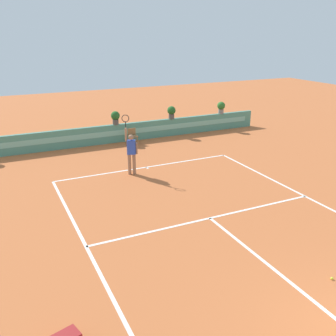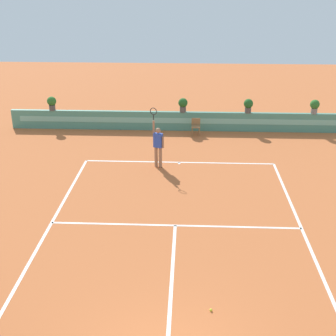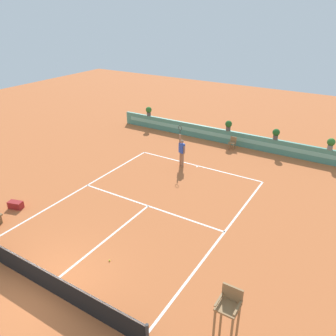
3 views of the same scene
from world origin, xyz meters
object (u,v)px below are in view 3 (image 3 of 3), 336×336
at_px(tennis_ball_near_baseline, 109,260).
at_px(potted_plant_right, 276,133).
at_px(ball_kid_chair, 233,142).
at_px(tennis_player, 182,150).
at_px(umpire_chair, 228,313).
at_px(potted_plant_far_left, 149,111).
at_px(potted_plant_centre, 229,125).
at_px(potted_plant_far_right, 331,143).
at_px(gear_bag, 16,205).

xyz_separation_m(tennis_ball_near_baseline, potted_plant_right, (2.42, 14.11, 1.38)).
relative_size(ball_kid_chair, potted_plant_right, 1.17).
height_order(tennis_player, potted_plant_right, tennis_player).
height_order(umpire_chair, potted_plant_far_left, umpire_chair).
distance_m(tennis_ball_near_baseline, potted_plant_centre, 14.20).
bearing_deg(potted_plant_far_left, potted_plant_far_right, 0.00).
distance_m(gear_bag, potted_plant_far_right, 18.31).
relative_size(umpire_chair, potted_plant_far_right, 2.96).
bearing_deg(gear_bag, tennis_player, 61.83).
bearing_deg(potted_plant_far_right, umpire_chair, -91.95).
relative_size(potted_plant_far_left, potted_plant_far_right, 1.00).
bearing_deg(potted_plant_right, potted_plant_centre, 180.00).
bearing_deg(potted_plant_right, umpire_chair, -79.32).
bearing_deg(potted_plant_far_left, potted_plant_centre, 0.00).
bearing_deg(potted_plant_far_right, ball_kid_chair, -173.09).
distance_m(tennis_player, potted_plant_far_right, 9.19).
height_order(tennis_ball_near_baseline, potted_plant_far_left, potted_plant_far_left).
xyz_separation_m(umpire_chair, potted_plant_centre, (-6.21, 15.13, 0.07)).
xyz_separation_m(tennis_player, tennis_ball_near_baseline, (1.90, -9.07, -1.02)).
bearing_deg(tennis_ball_near_baseline, potted_plant_far_right, 67.70).
xyz_separation_m(potted_plant_far_left, potted_plant_far_right, (13.59, 0.00, 0.00)).
relative_size(potted_plant_right, potted_plant_centre, 1.00).
bearing_deg(umpire_chair, tennis_player, 125.39).
height_order(gear_bag, potted_plant_right, potted_plant_right).
height_order(tennis_ball_near_baseline, potted_plant_far_right, potted_plant_far_right).
height_order(umpire_chair, tennis_ball_near_baseline, umpire_chair).
bearing_deg(gear_bag, potted_plant_right, 56.78).
distance_m(tennis_ball_near_baseline, potted_plant_far_right, 15.31).
bearing_deg(potted_plant_far_left, umpire_chair, -49.17).
distance_m(umpire_chair, ball_kid_chair, 15.44).
bearing_deg(umpire_chair, tennis_ball_near_baseline, 169.04).
bearing_deg(ball_kid_chair, potted_plant_right, 15.29).
bearing_deg(potted_plant_far_right, potted_plant_far_left, 180.00).
distance_m(potted_plant_right, potted_plant_far_right, 3.37).
relative_size(ball_kid_chair, tennis_player, 0.33).
height_order(ball_kid_chair, tennis_player, tennis_player).
bearing_deg(ball_kid_chair, potted_plant_far_left, 174.46).
xyz_separation_m(umpire_chair, tennis_player, (-7.17, 10.09, -0.29)).
height_order(tennis_ball_near_baseline, potted_plant_centre, potted_plant_centre).
height_order(tennis_player, tennis_ball_near_baseline, tennis_player).
bearing_deg(potted_plant_far_right, potted_plant_right, 180.00).
distance_m(potted_plant_far_left, potted_plant_far_right, 13.59).
height_order(potted_plant_right, potted_plant_far_right, same).
relative_size(umpire_chair, gear_bag, 3.06).
relative_size(tennis_ball_near_baseline, potted_plant_centre, 0.09).
relative_size(tennis_player, potted_plant_far_right, 3.57).
bearing_deg(potted_plant_far_right, potted_plant_centre, 180.00).
distance_m(gear_bag, tennis_ball_near_baseline, 6.49).
xyz_separation_m(ball_kid_chair, gear_bag, (-6.20, -12.83, -0.30)).
bearing_deg(potted_plant_far_left, tennis_player, -40.46).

